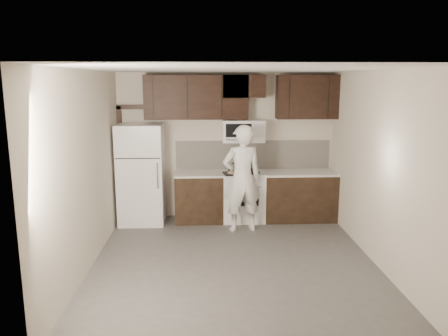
{
  "coord_description": "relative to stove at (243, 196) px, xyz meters",
  "views": [
    {
      "loc": [
        -0.4,
        -5.84,
        2.56
      ],
      "look_at": [
        -0.1,
        0.9,
        1.2
      ],
      "focal_mm": 35.0,
      "sensor_mm": 36.0,
      "label": 1
    }
  ],
  "objects": [
    {
      "name": "stove",
      "position": [
        0.0,
        0.0,
        0.0
      ],
      "size": [
        0.76,
        0.66,
        0.94
      ],
      "color": "white",
      "rests_on": "floor"
    },
    {
      "name": "baking_tray",
      "position": [
        -0.16,
        -0.17,
        0.46
      ],
      "size": [
        0.47,
        0.38,
        0.02
      ],
      "primitive_type": "cube",
      "rotation": [
        0.0,
        0.0,
        0.15
      ],
      "color": "black",
      "rests_on": "counter_run"
    },
    {
      "name": "counter_run",
      "position": [
        0.3,
        0.0,
        -0.0
      ],
      "size": [
        2.95,
        0.64,
        0.91
      ],
      "color": "black",
      "rests_on": "floor"
    },
    {
      "name": "door_trim",
      "position": [
        -2.22,
        0.27,
        0.79
      ],
      "size": [
        0.5,
        0.08,
        2.12
      ],
      "color": "black",
      "rests_on": "floor"
    },
    {
      "name": "microwave",
      "position": [
        -0.0,
        0.12,
        1.19
      ],
      "size": [
        0.76,
        0.42,
        0.4
      ],
      "color": "white",
      "rests_on": "upper_cabinets"
    },
    {
      "name": "upper_cabinets",
      "position": [
        -0.09,
        0.14,
        1.82
      ],
      "size": [
        3.48,
        0.35,
        0.78
      ],
      "color": "black",
      "rests_on": "back_wall"
    },
    {
      "name": "backsplash",
      "position": [
        0.2,
        0.3,
        0.72
      ],
      "size": [
        2.9,
        0.02,
        0.54
      ],
      "primitive_type": "cube",
      "color": "beige",
      "rests_on": "counter_run"
    },
    {
      "name": "ceiling",
      "position": [
        -0.3,
        -1.94,
        2.24
      ],
      "size": [
        4.5,
        4.5,
        0.0
      ],
      "primitive_type": "plane",
      "rotation": [
        3.14,
        0.0,
        0.0
      ],
      "color": "white",
      "rests_on": "back_wall"
    },
    {
      "name": "person",
      "position": [
        -0.08,
        -0.58,
        0.46
      ],
      "size": [
        0.74,
        0.56,
        1.84
      ],
      "primitive_type": "imported",
      "rotation": [
        0.0,
        0.0,
        3.34
      ],
      "color": "white",
      "rests_on": "floor"
    },
    {
      "name": "back_wall",
      "position": [
        -0.3,
        0.31,
        0.89
      ],
      "size": [
        4.0,
        0.0,
        4.0
      ],
      "primitive_type": "plane",
      "rotation": [
        1.57,
        0.0,
        0.0
      ],
      "color": "beige",
      "rests_on": "ground"
    },
    {
      "name": "refrigerator",
      "position": [
        -1.85,
        -0.05,
        0.44
      ],
      "size": [
        0.8,
        0.76,
        1.8
      ],
      "color": "white",
      "rests_on": "floor"
    },
    {
      "name": "saucepan",
      "position": [
        -0.18,
        0.15,
        0.51
      ],
      "size": [
        0.28,
        0.16,
        0.16
      ],
      "color": "silver",
      "rests_on": "stove"
    },
    {
      "name": "pizza",
      "position": [
        -0.16,
        -0.17,
        0.48
      ],
      "size": [
        0.33,
        0.33,
        0.02
      ],
      "primitive_type": "cylinder",
      "rotation": [
        0.0,
        0.0,
        0.15
      ],
      "color": "beige",
      "rests_on": "baking_tray"
    },
    {
      "name": "floor",
      "position": [
        -0.3,
        -1.94,
        -0.46
      ],
      "size": [
        4.5,
        4.5,
        0.0
      ],
      "primitive_type": "plane",
      "color": "#4E4C49",
      "rests_on": "ground"
    }
  ]
}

